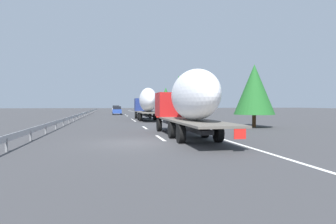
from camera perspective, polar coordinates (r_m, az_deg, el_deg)
The scene contains 20 objects.
ground_plane at distance 56.40m, azimuth -9.86°, elevation -0.75°, with size 260.00×260.00×0.00m, color #38383A.
lane_stripe_0 at distance 18.73m, azimuth -1.52°, elevation -5.11°, with size 3.20×0.20×0.01m, color white.
lane_stripe_1 at distance 27.16m, azimuth -4.57°, elevation -3.07°, with size 3.20×0.20×0.01m, color white.
lane_stripe_2 at distance 38.66m, azimuth -6.56°, elevation -1.73°, with size 3.20×0.20×0.01m, color white.
lane_stripe_3 at distance 42.84m, azimuth -7.01°, elevation -1.42°, with size 3.20×0.20×0.01m, color white.
lane_stripe_4 at distance 56.18m, azimuth -8.02°, elevation -0.75°, with size 3.20×0.20×0.01m, color white.
lane_stripe_5 at distance 62.26m, azimuth -8.33°, elevation -0.54°, with size 3.20×0.20×0.01m, color white.
edge_line_right at distance 61.76m, azimuth -4.86°, elevation -0.54°, with size 110.00×0.20×0.01m, color white.
truck_lead at distance 40.19m, azimuth -4.17°, elevation 1.94°, with size 13.10×2.55×4.38m.
truck_trailing at distance 18.83m, azimuth 3.98°, elevation 2.35°, with size 13.65×2.55×4.26m.
car_blue_sedan at distance 63.16m, azimuth -9.98°, elevation 0.31°, with size 4.30×1.90×1.80m.
car_white_van at distance 77.69m, azimuth -10.19°, elevation 0.56°, with size 4.79×1.86×1.93m.
road_sign at distance 55.73m, azimuth -2.93°, elevation 1.68°, with size 0.10×0.90×3.44m.
tree_0 at distance 53.26m, azimuth 2.10°, elevation 4.11°, with size 3.34×3.34×7.47m.
tree_1 at distance 28.60m, azimuth 16.55°, elevation 4.25°, with size 3.79×3.79×5.93m.
tree_2 at distance 91.41m, azimuth -3.93°, elevation 2.66°, with size 3.83×3.83×6.32m.
tree_3 at distance 51.12m, azimuth 2.24°, elevation 3.08°, with size 2.55×2.55×5.52m.
tree_4 at distance 106.98m, azimuth -4.55°, elevation 2.55°, with size 2.94×2.94×7.02m.
tree_5 at distance 68.46m, azimuth -0.44°, elevation 2.91°, with size 3.61×3.61×6.22m.
guardrail_median at distance 59.55m, azimuth -15.71°, elevation -0.11°, with size 94.00×0.10×0.76m.
Camera 1 is at (-16.34, 1.34, 2.14)m, focal length 31.11 mm.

